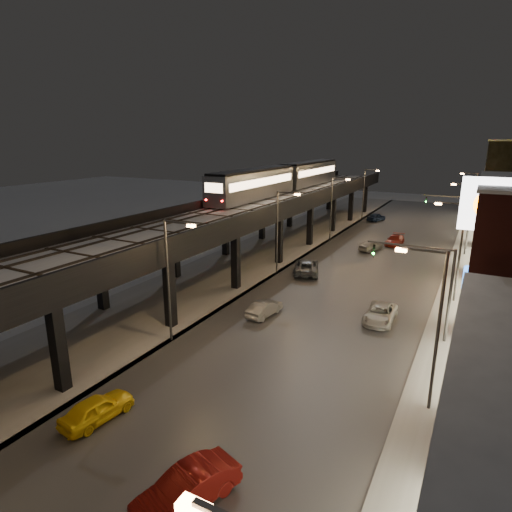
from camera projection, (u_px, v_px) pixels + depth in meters
The scene contains 30 objects.
ground at pixel (6, 456), 19.98m from camera, with size 220.00×220.00×0.00m, color silver.
road_surface at pixel (361, 274), 46.35m from camera, with size 17.00×120.00×0.06m, color #46474D.
sidewalk_right at pixel (462, 289), 41.82m from camera, with size 4.00×120.00×0.14m, color #9FA1A8.
under_viaduct_pavement at pixel (251, 258), 52.46m from camera, with size 11.00×120.00×0.06m, color #9FA1A8.
elevated_viaduct at pixel (238, 218), 48.28m from camera, with size 9.00×100.00×6.30m.
viaduct_trackbed at pixel (238, 211), 48.18m from camera, with size 8.40×100.00×0.32m.
viaduct_parapet_streetside at pixel (273, 210), 46.11m from camera, with size 0.30×100.00×1.10m, color black.
viaduct_parapet_far at pixel (207, 204), 50.04m from camera, with size 0.30×100.00×1.10m, color black.
streetlight_left_1 at pixel (171, 273), 29.83m from camera, with size 2.57×0.28×9.00m.
streetlight_right_1 at pixel (434, 321), 22.07m from camera, with size 2.56×0.28×9.00m.
streetlight_left_2 at pixel (280, 227), 45.14m from camera, with size 2.57×0.28×9.00m.
streetlight_right_2 at pixel (457, 246), 37.38m from camera, with size 2.56×0.28×9.00m.
streetlight_left_3 at pixel (333, 204), 60.45m from camera, with size 2.57×0.28×9.00m.
streetlight_right_3 at pixel (467, 214), 52.69m from camera, with size 2.56×0.28×9.00m.
streetlight_left_4 at pixel (365, 191), 75.76m from camera, with size 2.57×0.28×9.00m.
streetlight_right_4 at pixel (473, 197), 68.00m from camera, with size 2.56×0.28×9.00m.
traffic_light_rig_a at pixel (434, 282), 30.32m from camera, with size 6.10×0.34×7.00m.
traffic_light_rig_b at pixel (460, 216), 55.84m from camera, with size 6.10×0.34×7.00m.
subway_train at pixel (285, 178), 64.30m from camera, with size 3.18×39.05×3.80m.
car_taxi at pixel (97, 409), 22.31m from camera, with size 1.60×3.97×1.35m, color yellow.
car_near_white at pixel (264, 309), 35.44m from camera, with size 1.34×3.86×1.27m, color gray.
car_mid_silver at pixel (306, 267), 46.50m from camera, with size 2.55×5.53×1.54m, color #575D68.
car_mid_dark at pixel (371, 246), 55.89m from camera, with size 1.70×4.19×1.22m, color gray.
car_far_white at pixel (376, 217), 75.60m from camera, with size 1.66×4.12×1.40m, color #162342.
car_onc_silver at pixel (187, 490), 17.09m from camera, with size 1.60×4.59×1.51m, color maroon.
car_onc_dark at pixel (380, 314), 34.30m from camera, with size 2.17×4.70×1.30m, color silver.
car_onc_white at pixel (395, 240), 58.85m from camera, with size 1.85×4.56×1.32m, color maroon.
sign_mcdonalds at pixel (477, 223), 37.19m from camera, with size 2.68×0.69×9.02m.
sign_citgo at pixel (485, 234), 21.25m from camera, with size 2.64×0.39×12.52m.
sign_carwash at pixel (474, 308), 23.41m from camera, with size 1.47×0.35×7.63m.
Camera 1 is at (18.18, -9.29, 14.38)m, focal length 30.00 mm.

